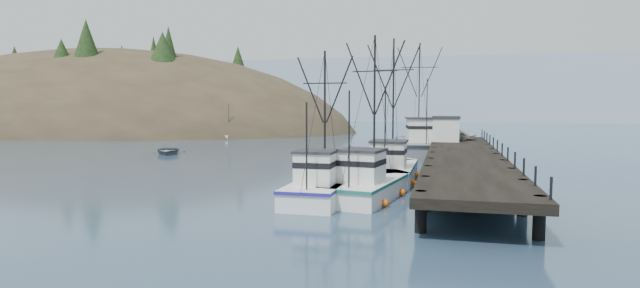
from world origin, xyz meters
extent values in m
plane|color=navy|center=(0.00, 0.00, 0.00)|extent=(400.00, 400.00, 0.00)
cube|color=black|center=(14.00, 16.00, 1.75)|extent=(6.00, 44.00, 0.50)
cylinder|color=black|center=(11.40, -4.00, 1.00)|extent=(0.56, 0.56, 2.00)
cylinder|color=black|center=(16.60, -4.00, 1.00)|extent=(0.56, 0.56, 2.00)
cylinder|color=black|center=(11.40, 1.00, 1.00)|extent=(0.56, 0.56, 2.00)
cylinder|color=black|center=(16.60, 1.00, 1.00)|extent=(0.56, 0.56, 2.00)
cylinder|color=black|center=(11.40, 6.00, 1.00)|extent=(0.56, 0.56, 2.00)
cylinder|color=black|center=(16.60, 6.00, 1.00)|extent=(0.56, 0.56, 2.00)
cylinder|color=black|center=(11.40, 11.00, 1.00)|extent=(0.56, 0.56, 2.00)
cylinder|color=black|center=(16.60, 11.00, 1.00)|extent=(0.56, 0.56, 2.00)
cylinder|color=black|center=(11.40, 16.00, 1.00)|extent=(0.56, 0.56, 2.00)
cylinder|color=black|center=(16.60, 16.00, 1.00)|extent=(0.56, 0.56, 2.00)
cylinder|color=black|center=(11.40, 21.00, 1.00)|extent=(0.56, 0.56, 2.00)
cylinder|color=black|center=(16.60, 21.00, 1.00)|extent=(0.56, 0.56, 2.00)
cylinder|color=black|center=(11.40, 26.00, 1.00)|extent=(0.56, 0.56, 2.00)
cylinder|color=black|center=(16.60, 26.00, 1.00)|extent=(0.56, 0.56, 2.00)
cylinder|color=black|center=(11.40, 31.00, 1.00)|extent=(0.56, 0.56, 2.00)
cylinder|color=black|center=(16.60, 31.00, 1.00)|extent=(0.56, 0.56, 2.00)
cylinder|color=black|center=(11.40, 36.00, 1.00)|extent=(0.56, 0.56, 2.00)
cylinder|color=black|center=(16.60, 36.00, 1.00)|extent=(0.56, 0.56, 2.00)
ellipsoid|color=#382D1E|center=(-70.00, 78.00, -6.00)|extent=(132.00, 78.00, 51.00)
ellipsoid|color=black|center=(-75.00, 82.00, -2.00)|extent=(109.20, 62.40, 41.60)
cube|color=beige|center=(-38.00, 56.00, 1.40)|extent=(4.00, 5.00, 2.80)
cube|color=beige|center=(-44.00, 60.00, 1.40)|extent=(4.00, 5.00, 2.80)
cube|color=beige|center=(-34.00, 62.00, 1.40)|extent=(4.00, 5.00, 2.80)
cube|color=#9EB2C6|center=(10.00, 170.00, 0.00)|extent=(360.00, 40.00, 26.00)
cube|color=silver|center=(-40.00, 185.00, 0.00)|extent=(180.00, 25.00, 18.00)
cube|color=white|center=(-38.27, 58.95, 0.30)|extent=(1.00, 3.50, 0.90)
cylinder|color=black|center=(-38.27, 58.95, 3.20)|extent=(0.08, 0.08, 6.00)
cube|color=white|center=(-26.12, 58.80, 0.30)|extent=(1.00, 3.50, 0.90)
cylinder|color=black|center=(-26.12, 58.80, 3.20)|extent=(0.08, 0.08, 6.00)
cube|color=white|center=(-24.67, 53.65, 0.30)|extent=(1.00, 3.50, 0.90)
cylinder|color=black|center=(-24.67, 53.65, 3.20)|extent=(0.08, 0.08, 6.00)
cube|color=white|center=(-30.13, 55.88, 0.30)|extent=(1.00, 3.50, 0.90)
cylinder|color=black|center=(-30.13, 55.88, 3.20)|extent=(0.08, 0.08, 6.00)
cube|color=white|center=(-25.60, 61.86, 0.30)|extent=(1.00, 3.50, 0.90)
cylinder|color=black|center=(-25.60, 61.86, 3.20)|extent=(0.08, 0.08, 6.00)
cube|color=white|center=(-31.68, 59.16, 0.30)|extent=(1.00, 3.50, 0.90)
cylinder|color=black|center=(-31.68, 59.16, 3.20)|extent=(0.08, 0.08, 6.00)
cube|color=white|center=(-43.52, 53.48, 0.30)|extent=(1.00, 3.50, 0.90)
cylinder|color=black|center=(-43.52, 53.48, 3.20)|extent=(0.08, 0.08, 6.00)
cube|color=white|center=(-39.41, 56.15, 0.30)|extent=(1.00, 3.50, 0.90)
cylinder|color=black|center=(-39.41, 56.15, 3.20)|extent=(0.08, 0.08, 6.00)
cube|color=white|center=(-35.53, 53.97, 0.30)|extent=(1.00, 3.50, 0.90)
cylinder|color=black|center=(-35.53, 53.97, 3.20)|extent=(0.08, 0.08, 6.00)
cube|color=white|center=(7.63, 3.99, 0.45)|extent=(4.89, 9.28, 1.60)
cube|color=white|center=(8.37, 8.34, 0.45)|extent=(3.40, 3.40, 1.60)
cube|color=#19675A|center=(7.63, 3.99, 1.15)|extent=(5.00, 9.52, 0.18)
cube|color=silver|center=(7.43, 2.88, 2.20)|extent=(2.80, 2.86, 1.90)
cube|color=#26262B|center=(7.43, 2.88, 3.23)|extent=(3.04, 3.12, 0.16)
cylinder|color=black|center=(7.86, 5.33, 5.92)|extent=(0.14, 0.14, 9.35)
cylinder|color=black|center=(7.05, 0.65, 4.05)|extent=(0.10, 0.10, 5.61)
cube|color=white|center=(4.91, 2.27, 0.45)|extent=(3.23, 7.94, 1.60)
cube|color=white|center=(4.93, 6.23, 0.45)|extent=(3.20, 3.20, 1.60)
cube|color=navy|center=(4.91, 2.27, 1.15)|extent=(3.29, 8.14, 0.18)
cube|color=silver|center=(4.91, 1.25, 2.20)|extent=(2.25, 2.25, 1.90)
cube|color=#26262B|center=(4.91, 1.25, 3.23)|extent=(2.44, 2.45, 0.16)
cylinder|color=black|center=(4.91, 3.49, 5.36)|extent=(0.14, 0.14, 8.23)
cylinder|color=black|center=(4.90, -0.78, 3.72)|extent=(0.10, 0.10, 4.94)
cube|color=white|center=(8.24, 12.11, 0.45)|extent=(3.74, 9.56, 1.60)
cube|color=white|center=(8.28, 16.87, 0.45)|extent=(3.67, 3.67, 1.60)
cube|color=#1A6169|center=(8.24, 12.11, 1.15)|extent=(3.81, 9.80, 0.18)
cube|color=silver|center=(8.23, 10.88, 2.20)|extent=(2.59, 2.71, 1.90)
cube|color=#26262B|center=(8.23, 10.88, 3.23)|extent=(2.81, 2.95, 0.16)
cylinder|color=black|center=(8.25, 13.57, 6.34)|extent=(0.14, 0.14, 10.18)
cylinder|color=black|center=(8.21, 8.44, 4.30)|extent=(0.10, 0.10, 6.11)
cube|color=slate|center=(9.61, 32.04, 0.75)|extent=(7.06, 14.61, 2.20)
cube|color=slate|center=(8.48, 38.96, 0.75)|extent=(4.80, 4.80, 2.20)
cube|color=#232328|center=(9.61, 32.04, 1.75)|extent=(7.21, 14.98, 0.18)
cube|color=silver|center=(9.90, 30.27, 3.15)|extent=(4.00, 4.45, 2.60)
cube|color=#26262B|center=(9.90, 30.27, 4.53)|extent=(4.34, 4.85, 0.16)
cylinder|color=black|center=(9.27, 34.17, 7.66)|extent=(0.14, 0.14, 11.62)
cylinder|color=black|center=(10.48, 26.72, 5.34)|extent=(0.10, 0.10, 6.97)
cube|color=silver|center=(12.50, 29.25, 3.25)|extent=(2.80, 3.00, 2.50)
cube|color=#26262B|center=(12.50, 29.25, 4.65)|extent=(3.00, 3.20, 0.30)
imported|color=silver|center=(13.21, 32.52, 2.77)|extent=(5.96, 3.79, 1.53)
imported|color=#565A60|center=(-20.74, 27.07, 0.00)|extent=(6.05, 6.80, 1.16)
camera|label=1|loc=(12.46, -27.67, 6.03)|focal=28.00mm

